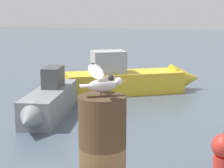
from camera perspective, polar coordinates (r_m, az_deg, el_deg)
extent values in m
cylinder|color=#4C3823|center=(3.21, -1.40, -11.84)|extent=(0.39, 0.39, 1.15)
cylinder|color=#C66660|center=(3.00, -1.56, -1.58)|extent=(0.01, 0.01, 0.04)
cylinder|color=#C66660|center=(3.04, -1.72, -1.43)|extent=(0.01, 0.01, 0.04)
ellipsoid|color=silver|center=(3.01, -1.46, -0.24)|extent=(0.24, 0.20, 0.10)
sphere|color=silver|center=(3.04, 0.97, 0.40)|extent=(0.06, 0.06, 0.06)
cone|color=gold|center=(3.05, 1.96, 0.37)|extent=(0.05, 0.04, 0.02)
cube|color=silver|center=(2.98, -4.18, -0.29)|extent=(0.10, 0.11, 0.01)
ellipsoid|color=silver|center=(2.81, -0.80, 0.69)|extent=(0.25, 0.30, 0.11)
sphere|color=#262626|center=(2.68, -0.16, 0.90)|extent=(0.04, 0.04, 0.04)
ellipsoid|color=silver|center=(3.17, -2.42, 1.89)|extent=(0.25, 0.30, 0.11)
sphere|color=#262626|center=(3.29, -2.89, 2.82)|extent=(0.04, 0.04, 0.04)
cube|color=gray|center=(13.15, -9.12, -2.70)|extent=(1.74, 4.02, 0.89)
cone|color=gray|center=(11.11, -12.24, -5.19)|extent=(1.07, 1.07, 0.91)
cube|color=#47474C|center=(13.37, -8.74, 1.03)|extent=(0.75, 1.15, 0.69)
cube|color=yellow|center=(16.31, 1.83, 0.21)|extent=(4.93, 3.85, 0.91)
cone|color=yellow|center=(17.29, 10.84, 0.80)|extent=(1.80, 1.80, 1.31)
cube|color=#B2B2B7|center=(15.98, -0.55, 3.31)|extent=(1.69, 1.60, 0.92)
cylinder|color=red|center=(9.10, 16.16, -11.27)|extent=(0.44, 0.44, 0.35)
sphere|color=red|center=(8.95, 16.31, -8.82)|extent=(0.56, 0.56, 0.56)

